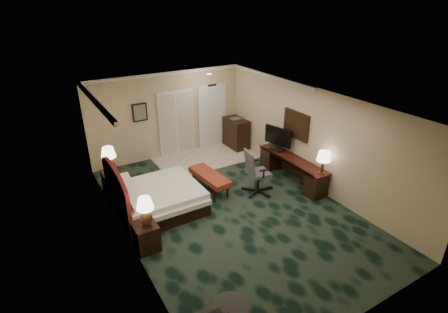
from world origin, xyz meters
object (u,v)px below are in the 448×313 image
bed (160,198)px  tv (278,139)px  nightstand_far (113,182)px  desk (292,170)px  desk_chair (259,171)px  lamp_far (109,160)px  minibar (236,133)px  bed_bench (210,182)px  nightstand_near (146,236)px  lamp_near (146,212)px

bed → tv: size_ratio=2.11×
nightstand_far → desk: 4.86m
nightstand_far → desk_chair: (3.30, -1.95, 0.31)m
bed → desk_chair: 2.60m
nightstand_far → lamp_far: lamp_far is taller
nightstand_far → minibar: minibar is taller
tv → minibar: bearing=76.4°
lamp_far → bed_bench: bearing=-27.6°
tv → desk: bearing=-104.4°
nightstand_far → bed_bench: 2.55m
nightstand_far → tv: (4.46, -1.25, 0.74)m
nightstand_near → lamp_near: size_ratio=0.89×
lamp_far → desk_chair: size_ratio=0.57×
bed → bed_bench: (1.48, 0.21, -0.06)m
bed → tv: tv is taller
desk_chair → minibar: (1.13, 2.86, -0.11)m
lamp_far → bed: bearing=-60.6°
desk → desk_chair: desk_chair is taller
bed_bench → minibar: (2.17, 2.11, 0.26)m
bed → lamp_near: 1.59m
lamp_near → minibar: (4.40, 3.58, -0.40)m
tv → bed: bearing=167.9°
bed_bench → desk_chair: bearing=-40.4°
minibar → lamp_near: bearing=-140.9°
lamp_far → nightstand_near: bearing=-90.1°
nightstand_far → desk_chair: size_ratio=0.49×
nightstand_near → lamp_far: (0.00, 2.61, 0.66)m
desk → desk_chair: bearing=-179.1°
lamp_far → desk_chair: (3.31, -1.93, -0.34)m
desk → desk_chair: 1.19m
desk → minibar: (-0.03, 2.84, 0.15)m
bed_bench → desk: 2.33m
bed → minibar: size_ratio=1.87×
lamp_near → desk_chair: (3.27, 0.72, -0.29)m
bed → nightstand_far: size_ratio=3.12×
nightstand_near → lamp_far: bearing=89.9°
tv → bed_bench: bearing=164.1°
desk → tv: 0.97m
nightstand_near → minibar: 5.67m
bed → nightstand_near: 1.45m
nightstand_far → desk_chair: desk_chair is taller
lamp_far → minibar: size_ratio=0.70×
lamp_far → tv: tv is taller
nightstand_near → tv: (4.47, 1.37, 0.75)m
lamp_far → minibar: bearing=11.8°
desk_chair → bed: bearing=177.5°
lamp_near → desk: lamp_near is taller
bed → desk: desk is taller
bed_bench → desk: size_ratio=0.58×
lamp_near → desk_chair: size_ratio=0.53×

